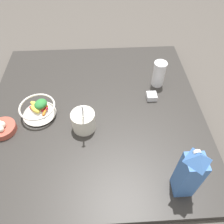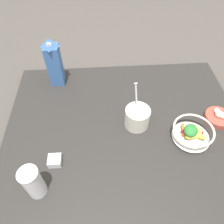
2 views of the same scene
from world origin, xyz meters
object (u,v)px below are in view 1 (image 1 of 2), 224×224
Objects in this scene: garlic_bowl at (3,128)px; fruit_bowl at (38,109)px; yogurt_tub at (83,120)px; spice_jar at (152,96)px; milk_carton at (189,173)px; drinking_cup at (159,73)px.

fruit_bowl is at bearing -149.68° from garlic_bowl.
yogurt_tub is (-0.24, 0.10, 0.01)m from fruit_bowl.
yogurt_tub is 1.74× the size of garlic_bowl.
spice_jar is at bearing -154.02° from yogurt_tub.
fruit_bowl is 3.34× the size of spice_jar.
milk_carton is 0.54m from spice_jar.
drinking_cup is (-0.02, -0.64, -0.06)m from milk_carton.
drinking_cup reaches higher than spice_jar.
garlic_bowl is at bearing 13.06° from spice_jar.
milk_carton is at bearing 88.04° from drinking_cup.
spice_jar is (-0.37, -0.18, -0.04)m from yogurt_tub.
garlic_bowl is at bearing 19.71° from drinking_cup.
garlic_bowl is (0.81, -0.34, -0.12)m from milk_carton.
yogurt_tub reaches higher than spice_jar.
spice_jar is at bearing -86.42° from milk_carton.
fruit_bowl is at bearing 16.81° from drinking_cup.
spice_jar is at bearing 65.25° from drinking_cup.
milk_carton is at bearing 93.58° from spice_jar.
drinking_cup reaches higher than fruit_bowl.
milk_carton reaches higher than fruit_bowl.
drinking_cup is (-0.67, -0.20, 0.04)m from fruit_bowl.
fruit_bowl reaches higher than garlic_bowl.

